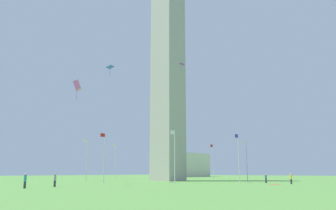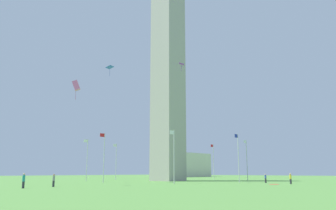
{
  "view_description": "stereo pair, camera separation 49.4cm",
  "coord_description": "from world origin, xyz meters",
  "px_view_note": "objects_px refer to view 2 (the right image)",
  "views": [
    {
      "loc": [
        57.97,
        50.92,
        1.94
      ],
      "look_at": [
        0.0,
        0.0,
        16.84
      ],
      "focal_mm": 37.09,
      "sensor_mm": 36.0,
      "label": 1
    },
    {
      "loc": [
        57.64,
        51.29,
        1.94
      ],
      "look_at": [
        0.0,
        0.0,
        16.84
      ],
      "focal_mm": 37.09,
      "sensor_mm": 36.0,
      "label": 2
    }
  ],
  "objects_px": {
    "flagpole_ne": "(174,154)",
    "flagpole_se": "(247,158)",
    "flagpole_e": "(238,156)",
    "distant_building": "(185,165)",
    "obelisk_monument": "(168,65)",
    "flagpole_n": "(104,155)",
    "person_blue_shirt": "(266,178)",
    "kite_purple_diamond": "(181,64)",
    "kite_blue_diamond": "(110,67)",
    "flagpole_nw": "(87,158)",
    "flagpole_w": "(116,160)",
    "person_gray_shirt": "(54,180)",
    "person_yellow_shirt": "(291,179)",
    "person_teal_shirt": "(24,181)",
    "kite_pink_box": "(76,86)",
    "flagpole_sw": "(164,161)",
    "picnic_blanket_near_first_person": "(274,184)",
    "flagpole_s": "(213,160)"
  },
  "relations": [
    {
      "from": "person_yellow_shirt",
      "to": "person_teal_shirt",
      "type": "distance_m",
      "value": 40.01
    },
    {
      "from": "flagpole_ne",
      "to": "flagpole_w",
      "type": "relative_size",
      "value": 1.0
    },
    {
      "from": "flagpole_s",
      "to": "distant_building",
      "type": "height_order",
      "value": "distant_building"
    },
    {
      "from": "kite_blue_diamond",
      "to": "flagpole_n",
      "type": "bearing_deg",
      "value": 37.81
    },
    {
      "from": "picnic_blanket_near_first_person",
      "to": "person_gray_shirt",
      "type": "bearing_deg",
      "value": -31.61
    },
    {
      "from": "person_gray_shirt",
      "to": "picnic_blanket_near_first_person",
      "type": "height_order",
      "value": "person_gray_shirt"
    },
    {
      "from": "flagpole_ne",
      "to": "person_blue_shirt",
      "type": "height_order",
      "value": "flagpole_ne"
    },
    {
      "from": "flagpole_sw",
      "to": "person_blue_shirt",
      "type": "xyz_separation_m",
      "value": [
        11.36,
        34.81,
        -4.12
      ]
    },
    {
      "from": "flagpole_w",
      "to": "person_gray_shirt",
      "type": "relative_size",
      "value": 5.39
    },
    {
      "from": "person_gray_shirt",
      "to": "kite_blue_diamond",
      "type": "relative_size",
      "value": 0.83
    },
    {
      "from": "flagpole_e",
      "to": "person_blue_shirt",
      "type": "xyz_separation_m",
      "value": [
        -1.11,
        4.71,
        -4.12
      ]
    },
    {
      "from": "flagpole_ne",
      "to": "flagpole_se",
      "type": "distance_m",
      "value": 24.93
    },
    {
      "from": "distant_building",
      "to": "kite_purple_diamond",
      "type": "bearing_deg",
      "value": 38.6
    },
    {
      "from": "flagpole_s",
      "to": "kite_blue_diamond",
      "type": "height_order",
      "value": "kite_blue_diamond"
    },
    {
      "from": "flagpole_nw",
      "to": "person_blue_shirt",
      "type": "distance_m",
      "value": 37.59
    },
    {
      "from": "kite_blue_diamond",
      "to": "distant_building",
      "type": "bearing_deg",
      "value": -152.19
    },
    {
      "from": "person_gray_shirt",
      "to": "kite_blue_diamond",
      "type": "distance_m",
      "value": 29.48
    },
    {
      "from": "flagpole_se",
      "to": "person_yellow_shirt",
      "type": "bearing_deg",
      "value": 47.91
    },
    {
      "from": "distant_building",
      "to": "person_yellow_shirt",
      "type": "bearing_deg",
      "value": 50.69
    },
    {
      "from": "flagpole_n",
      "to": "flagpole_ne",
      "type": "relative_size",
      "value": 1.0
    },
    {
      "from": "person_blue_shirt",
      "to": "person_gray_shirt",
      "type": "relative_size",
      "value": 0.96
    },
    {
      "from": "flagpole_nw",
      "to": "kite_blue_diamond",
      "type": "height_order",
      "value": "kite_blue_diamond"
    },
    {
      "from": "flagpole_e",
      "to": "person_gray_shirt",
      "type": "distance_m",
      "value": 34.13
    },
    {
      "from": "flagpole_sw",
      "to": "kite_pink_box",
      "type": "height_order",
      "value": "kite_pink_box"
    },
    {
      "from": "person_blue_shirt",
      "to": "kite_purple_diamond",
      "type": "height_order",
      "value": "kite_purple_diamond"
    },
    {
      "from": "person_yellow_shirt",
      "to": "person_blue_shirt",
      "type": "relative_size",
      "value": 1.09
    },
    {
      "from": "flagpole_e",
      "to": "kite_blue_diamond",
      "type": "relative_size",
      "value": 4.45
    },
    {
      "from": "obelisk_monument",
      "to": "flagpole_n",
      "type": "height_order",
      "value": "obelisk_monument"
    },
    {
      "from": "flagpole_e",
      "to": "kite_blue_diamond",
      "type": "xyz_separation_m",
      "value": [
        15.71,
        -19.12,
        17.48
      ]
    },
    {
      "from": "flagpole_ne",
      "to": "kite_pink_box",
      "type": "bearing_deg",
      "value": -18.3
    },
    {
      "from": "flagpole_w",
      "to": "person_gray_shirt",
      "type": "xyz_separation_m",
      "value": [
        32.8,
        26.74,
        -4.08
      ]
    },
    {
      "from": "person_blue_shirt",
      "to": "obelisk_monument",
      "type": "bearing_deg",
      "value": -3.45
    },
    {
      "from": "person_gray_shirt",
      "to": "person_teal_shirt",
      "type": "xyz_separation_m",
      "value": [
        4.57,
        1.0,
        0.06
      ]
    },
    {
      "from": "kite_blue_diamond",
      "to": "obelisk_monument",
      "type": "bearing_deg",
      "value": 174.6
    },
    {
      "from": "kite_purple_diamond",
      "to": "kite_blue_diamond",
      "type": "bearing_deg",
      "value": -47.3
    },
    {
      "from": "flagpole_sw",
      "to": "kite_purple_diamond",
      "type": "relative_size",
      "value": 5.5
    },
    {
      "from": "flagpole_nw",
      "to": "person_yellow_shirt",
      "type": "bearing_deg",
      "value": 105.05
    },
    {
      "from": "person_gray_shirt",
      "to": "flagpole_se",
      "type": "bearing_deg",
      "value": 6.3
    },
    {
      "from": "kite_pink_box",
      "to": "flagpole_nw",
      "type": "bearing_deg",
      "value": -129.92
    },
    {
      "from": "flagpole_e",
      "to": "kite_purple_diamond",
      "type": "xyz_separation_m",
      "value": [
        6.01,
        -8.61,
        18.24
      ]
    },
    {
      "from": "flagpole_n",
      "to": "person_yellow_shirt",
      "type": "bearing_deg",
      "value": 119.8
    },
    {
      "from": "flagpole_se",
      "to": "kite_blue_diamond",
      "type": "xyz_separation_m",
      "value": [
        28.18,
        -13.96,
        17.48
      ]
    },
    {
      "from": "flagpole_n",
      "to": "kite_purple_diamond",
      "type": "bearing_deg",
      "value": 142.17
    },
    {
      "from": "obelisk_monument",
      "to": "person_gray_shirt",
      "type": "height_order",
      "value": "obelisk_monument"
    },
    {
      "from": "flagpole_n",
      "to": "flagpole_sw",
      "type": "bearing_deg",
      "value": -157.5
    },
    {
      "from": "flagpole_e",
      "to": "distant_building",
      "type": "bearing_deg",
      "value": -133.39
    },
    {
      "from": "flagpole_nw",
      "to": "distant_building",
      "type": "bearing_deg",
      "value": -159.04
    },
    {
      "from": "kite_blue_diamond",
      "to": "picnic_blanket_near_first_person",
      "type": "xyz_separation_m",
      "value": [
        -11.19,
        28.01,
        -22.38
      ]
    },
    {
      "from": "flagpole_e",
      "to": "distant_building",
      "type": "height_order",
      "value": "distant_building"
    },
    {
      "from": "flagpole_sw",
      "to": "flagpole_s",
      "type": "bearing_deg",
      "value": 112.5
    }
  ]
}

